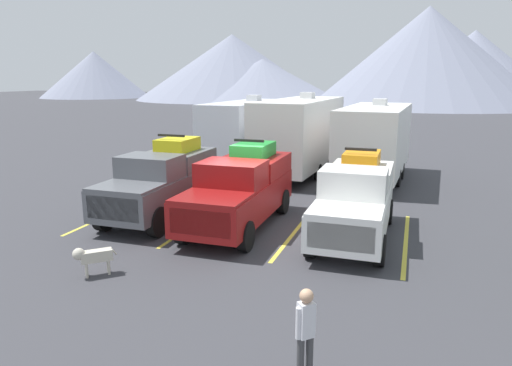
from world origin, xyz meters
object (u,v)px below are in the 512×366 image
pickup_truck_b (241,188)px  pickup_truck_c (356,199)px  pickup_truck_a (162,180)px  person_a (306,330)px  camper_trailer_b (300,132)px  camper_trailer_c (375,139)px  dog (91,256)px  camper_trailer_a (246,130)px

pickup_truck_b → pickup_truck_c: size_ratio=1.06×
pickup_truck_a → person_a: bearing=-47.9°
camper_trailer_b → camper_trailer_c: size_ratio=1.07×
pickup_truck_b → camper_trailer_c: size_ratio=0.68×
pickup_truck_b → camper_trailer_c: 8.91m
camper_trailer_c → dog: (-5.45, -13.09, -1.44)m
person_a → camper_trailer_c: bearing=91.2°
pickup_truck_a → camper_trailer_a: 9.22m
person_a → camper_trailer_a: bearing=112.7°
pickup_truck_b → dog: pickup_truck_b is taller
pickup_truck_c → camper_trailer_c: (-0.16, 8.16, 0.77)m
camper_trailer_b → person_a: (3.87, -15.79, -1.16)m
dog → camper_trailer_c: bearing=67.4°
camper_trailer_b → camper_trailer_c: bearing=-5.5°
camper_trailer_a → camper_trailer_b: 3.16m
pickup_truck_c → camper_trailer_c: bearing=91.1°
pickup_truck_a → dog: bearing=-79.7°
camper_trailer_a → person_a: 18.00m
pickup_truck_b → person_a: pickup_truck_b is taller
pickup_truck_b → dog: bearing=-112.0°
pickup_truck_a → camper_trailer_b: camper_trailer_b is taller
camper_trailer_b → camper_trailer_a: bearing=165.4°
pickup_truck_c → person_a: bearing=-88.8°
camper_trailer_b → camper_trailer_c: (3.56, -0.34, -0.12)m
camper_trailer_c → person_a: 15.48m
pickup_truck_a → pickup_truck_c: (6.53, -0.11, -0.07)m
camper_trailer_c → dog: camper_trailer_c is taller
camper_trailer_b → dog: camper_trailer_b is taller
camper_trailer_a → camper_trailer_b: size_ratio=0.93×
camper_trailer_a → pickup_truck_b: bearing=-71.3°
camper_trailer_a → dog: 14.35m
camper_trailer_a → camper_trailer_b: (3.06, -0.80, 0.10)m
pickup_truck_b → pickup_truck_c: bearing=0.2°
pickup_truck_b → pickup_truck_c: (3.63, 0.01, -0.05)m
pickup_truck_b → camper_trailer_c: bearing=67.0°
pickup_truck_a → camper_trailer_b: bearing=71.5°
person_a → pickup_truck_b: bearing=117.4°
pickup_truck_b → camper_trailer_a: camper_trailer_a is taller
pickup_truck_b → person_a: 8.20m
pickup_truck_a → camper_trailer_a: bearing=91.6°
pickup_truck_c → person_a: size_ratio=3.40×
pickup_truck_a → dog: pickup_truck_a is taller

